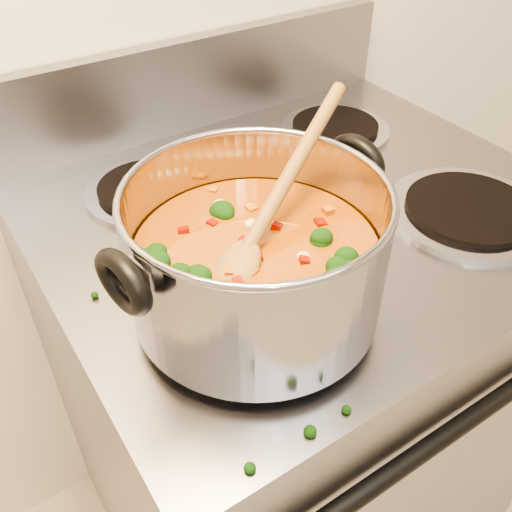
{
  "coord_description": "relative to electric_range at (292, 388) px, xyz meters",
  "views": [
    {
      "loc": [
        -0.38,
        0.6,
        1.41
      ],
      "look_at": [
        -0.12,
        1.01,
        1.01
      ],
      "focal_mm": 40.0,
      "sensor_mm": 36.0,
      "label": 1
    }
  ],
  "objects": [
    {
      "name": "stockpot",
      "position": [
        -0.19,
        -0.16,
        0.54
      ],
      "size": [
        0.35,
        0.29,
        0.17
      ],
      "rotation": [
        0.0,
        0.0,
        0.15
      ],
      "color": "gray",
      "rests_on": "electric_range"
    },
    {
      "name": "cooktop_crumbs",
      "position": [
        -0.16,
        -0.28,
        0.46
      ],
      "size": [
        0.32,
        0.19,
        0.01
      ],
      "color": "black",
      "rests_on": "electric_range"
    },
    {
      "name": "wooden_spoon",
      "position": [
        -0.17,
        -0.15,
        0.58
      ],
      "size": [
        0.28,
        0.17,
        0.13
      ],
      "rotation": [
        0.0,
        0.0,
        0.48
      ],
      "color": "brown",
      "rests_on": "stockpot"
    },
    {
      "name": "electric_range",
      "position": [
        0.0,
        0.0,
        0.0
      ],
      "size": [
        0.79,
        0.71,
        1.08
      ],
      "color": "gray",
      "rests_on": "ground"
    }
  ]
}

